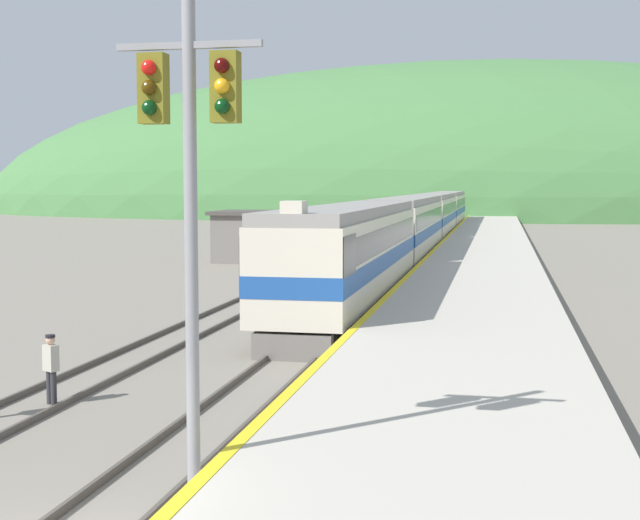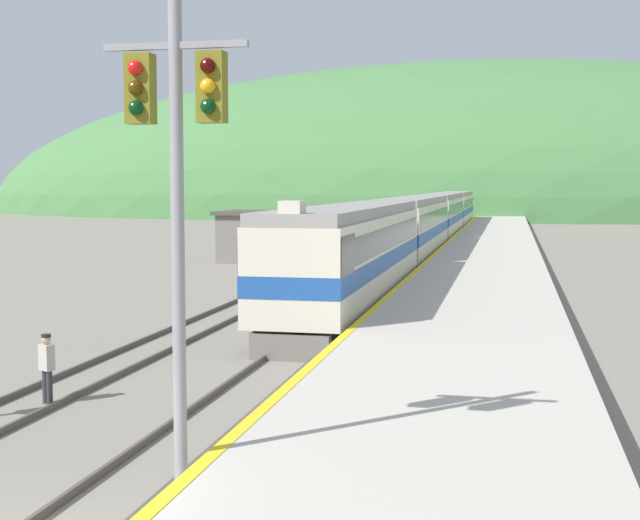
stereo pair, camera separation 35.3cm
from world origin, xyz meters
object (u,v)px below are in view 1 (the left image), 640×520
express_train_lead_car (350,254)px  signal_mast_main (190,172)px  track_worker (51,365)px  carriage_second (407,228)px  carriage_fourth (448,209)px  carriage_third (433,216)px  siding_train (356,228)px

express_train_lead_car → signal_mast_main: 22.15m
express_train_lead_car → track_worker: size_ratio=12.76×
express_train_lead_car → carriage_second: 22.10m
express_train_lead_car → track_worker: bearing=-104.9°
carriage_fourth → carriage_third: bearing=-90.0°
carriage_fourth → siding_train: (-4.55, -36.75, -0.42)m
siding_train → track_worker: 45.80m
carriage_second → carriage_third: same height
siding_train → track_worker: size_ratio=18.46×
carriage_second → track_worker: carriage_second is taller
carriage_fourth → track_worker: carriage_fourth is taller
signal_mast_main → track_worker: signal_mast_main is taller
signal_mast_main → carriage_third: bearing=91.1°
carriage_second → carriage_third: bearing=90.0°
carriage_third → track_worker: 60.44m
carriage_fourth → track_worker: size_ratio=13.24×
signal_mast_main → carriage_fourth: bearing=90.8°
siding_train → signal_mast_main: signal_mast_main is taller
express_train_lead_car → carriage_third: size_ratio=0.96×
express_train_lead_car → siding_train: 30.23m
carriage_second → signal_mast_main: signal_mast_main is taller
carriage_fourth → signal_mast_main: (1.31, -88.54, 2.92)m
carriage_third → track_worker: carriage_third is taller
siding_train → track_worker: (0.32, -45.79, -0.96)m
express_train_lead_car → carriage_third: bearing=90.0°
carriage_second → siding_train: carriage_second is taller
carriage_second → carriage_third: 22.26m
carriage_third → carriage_fourth: same height
express_train_lead_car → carriage_second: bearing=90.0°
carriage_second → signal_mast_main: bearing=-88.3°
track_worker → siding_train: bearing=90.4°
express_train_lead_car → siding_train: (-4.55, 29.88, -0.43)m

